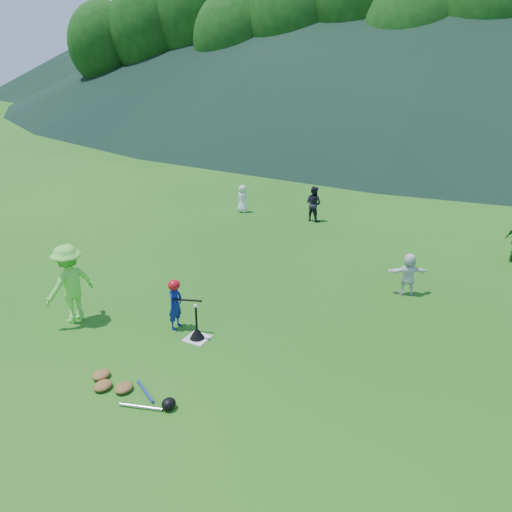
% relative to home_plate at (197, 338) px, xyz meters
% --- Properties ---
extents(ground, '(120.00, 120.00, 0.00)m').
position_rel_home_plate_xyz_m(ground, '(0.00, 0.00, -0.01)').
color(ground, '#175814').
rests_on(ground, ground).
extents(home_plate, '(0.45, 0.45, 0.02)m').
position_rel_home_plate_xyz_m(home_plate, '(0.00, 0.00, 0.00)').
color(home_plate, silver).
rests_on(home_plate, ground).
extents(baseball, '(0.08, 0.08, 0.08)m').
position_rel_home_plate_xyz_m(baseball, '(0.00, 0.00, 0.73)').
color(baseball, white).
rests_on(baseball, batting_tee).
extents(batter_child, '(0.27, 0.40, 1.05)m').
position_rel_home_plate_xyz_m(batter_child, '(-0.64, 0.18, 0.51)').
color(batter_child, navy).
rests_on(batter_child, ground).
extents(adult_coach, '(0.80, 1.18, 1.70)m').
position_rel_home_plate_xyz_m(adult_coach, '(-2.74, -0.57, 0.84)').
color(adult_coach, '#74F648').
rests_on(adult_coach, ground).
extents(fielder_a, '(0.53, 0.39, 0.99)m').
position_rel_home_plate_xyz_m(fielder_a, '(-3.53, 8.14, 0.48)').
color(fielder_a, white).
rests_on(fielder_a, ground).
extents(fielder_b, '(0.66, 0.56, 1.20)m').
position_rel_home_plate_xyz_m(fielder_b, '(-0.89, 8.37, 0.59)').
color(fielder_b, black).
rests_on(fielder_b, ground).
extents(fielder_d, '(0.97, 0.73, 1.02)m').
position_rel_home_plate_xyz_m(fielder_d, '(3.22, 4.02, 0.50)').
color(fielder_d, white).
rests_on(fielder_d, ground).
extents(batting_tee, '(0.30, 0.30, 0.68)m').
position_rel_home_plate_xyz_m(batting_tee, '(0.00, 0.00, 0.12)').
color(batting_tee, black).
rests_on(batting_tee, home_plate).
extents(batter_gear, '(0.73, 0.26, 0.41)m').
position_rel_home_plate_xyz_m(batter_gear, '(-0.61, 0.18, 0.94)').
color(batter_gear, red).
rests_on(batter_gear, ground).
extents(equipment_pile, '(1.80, 0.67, 0.19)m').
position_rel_home_plate_xyz_m(equipment_pile, '(-0.15, -1.97, 0.06)').
color(equipment_pile, olive).
rests_on(equipment_pile, ground).
extents(outfield_fence, '(70.07, 0.08, 1.33)m').
position_rel_home_plate_xyz_m(outfield_fence, '(0.00, 28.00, 0.69)').
color(outfield_fence, gray).
rests_on(outfield_fence, ground).
extents(tree_line, '(70.04, 11.40, 14.82)m').
position_rel_home_plate_xyz_m(tree_line, '(0.20, 33.83, 8.20)').
color(tree_line, '#382314').
rests_on(tree_line, ground).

